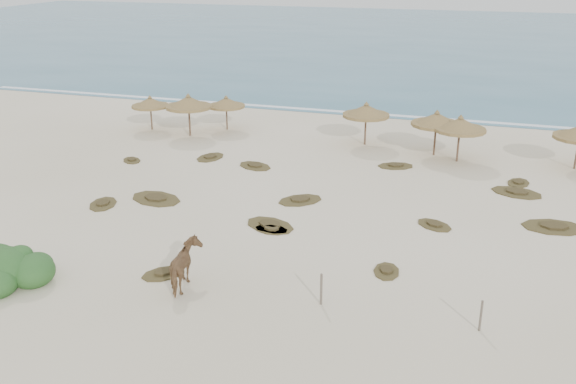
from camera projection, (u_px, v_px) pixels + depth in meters
name	position (u px, v px, depth m)	size (l,w,h in m)	color
ground	(254.00, 254.00, 26.87)	(160.00, 160.00, 0.00)	beige
ocean	(434.00, 38.00, 93.78)	(200.00, 100.00, 0.01)	#275B75
foam_line	(371.00, 114.00, 50.06)	(70.00, 0.60, 0.01)	silver
palapa_0	(150.00, 103.00, 45.09)	(2.70, 2.70, 2.47)	brown
palapa_1	(188.00, 103.00, 43.38)	(4.08, 4.08, 2.96)	brown
palapa_2	(226.00, 103.00, 45.04)	(3.06, 3.06, 2.48)	brown
palapa_3	(366.00, 111.00, 41.37)	(3.69, 3.69, 2.87)	brown
palapa_4	(437.00, 120.00, 39.18)	(3.41, 3.41, 2.89)	brown
palapa_5	(460.00, 125.00, 37.98)	(3.86, 3.86, 2.90)	brown
horse	(185.00, 266.00, 23.87)	(0.96, 2.12, 1.79)	brown
fence_post_near	(321.00, 289.00, 22.83)	(0.09, 0.09, 1.22)	#6E6053
fence_post_far	(481.00, 316.00, 21.24)	(0.08, 0.08, 1.13)	#6E6053
bush	(6.00, 270.00, 24.40)	(3.61, 3.18, 1.62)	#2E5F29
scrub_0	(103.00, 204.00, 32.09)	(1.85, 2.30, 0.16)	#4F4523
scrub_1	(156.00, 198.00, 32.79)	(3.35, 2.69, 0.16)	#4F4523
scrub_2	(271.00, 229.00, 29.13)	(1.72, 1.25, 0.16)	#4F4523
scrub_3	(300.00, 200.00, 32.59)	(2.76, 2.74, 0.16)	#4F4523
scrub_4	(434.00, 225.00, 29.61)	(2.14, 1.99, 0.16)	#4F4523
scrub_5	(554.00, 227.00, 29.41)	(3.15, 2.31, 0.16)	#4F4523
scrub_6	(210.00, 157.00, 39.39)	(1.75, 2.35, 0.16)	#4F4523
scrub_7	(396.00, 166.00, 37.80)	(2.47, 2.06, 0.16)	#4F4523
scrub_8	(132.00, 160.00, 38.82)	(1.76, 1.76, 0.16)	#4F4523
scrub_9	(270.00, 225.00, 29.59)	(2.97, 2.52, 0.16)	#4F4523
scrub_10	(518.00, 183.00, 35.02)	(1.46, 1.93, 0.16)	#4F4523
scrub_11	(164.00, 273.00, 25.15)	(2.03, 2.08, 0.16)	#4F4523
scrub_12	(387.00, 271.00, 25.33)	(1.21, 1.68, 0.16)	#4F4523
scrub_13	(255.00, 166.00, 37.79)	(2.61, 2.26, 0.16)	#4F4523
scrub_14	(517.00, 192.00, 33.61)	(3.00, 2.36, 0.16)	#4F4523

